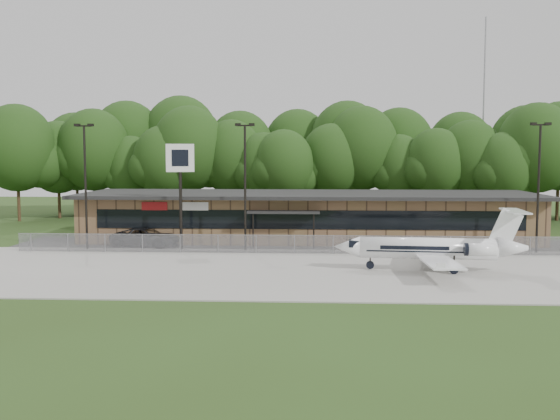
# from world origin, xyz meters

# --- Properties ---
(ground) EXTENTS (160.00, 160.00, 0.00)m
(ground) POSITION_xyz_m (0.00, 0.00, 0.00)
(ground) COLOR #2B4016
(ground) RESTS_ON ground
(apron) EXTENTS (64.00, 18.00, 0.08)m
(apron) POSITION_xyz_m (0.00, 8.00, 0.04)
(apron) COLOR #9E9B93
(apron) RESTS_ON ground
(parking_lot) EXTENTS (50.00, 9.00, 0.06)m
(parking_lot) POSITION_xyz_m (0.00, 19.50, 0.03)
(parking_lot) COLOR #383835
(parking_lot) RESTS_ON ground
(terminal) EXTENTS (41.00, 11.65, 4.30)m
(terminal) POSITION_xyz_m (-0.00, 23.94, 2.18)
(terminal) COLOR brown
(terminal) RESTS_ON ground
(fence) EXTENTS (46.00, 0.04, 1.52)m
(fence) POSITION_xyz_m (0.00, 15.00, 0.78)
(fence) COLOR gray
(fence) RESTS_ON ground
(treeline) EXTENTS (72.00, 12.00, 15.00)m
(treeline) POSITION_xyz_m (0.00, 42.00, 7.50)
(treeline) COLOR #173C13
(treeline) RESTS_ON ground
(radio_mast) EXTENTS (0.20, 0.20, 25.00)m
(radio_mast) POSITION_xyz_m (22.00, 48.00, 12.50)
(radio_mast) COLOR gray
(radio_mast) RESTS_ON ground
(light_pole_left) EXTENTS (1.55, 0.30, 10.23)m
(light_pole_left) POSITION_xyz_m (-18.00, 16.50, 5.98)
(light_pole_left) COLOR black
(light_pole_left) RESTS_ON ground
(light_pole_mid) EXTENTS (1.55, 0.30, 10.23)m
(light_pole_mid) POSITION_xyz_m (-5.00, 16.50, 5.98)
(light_pole_mid) COLOR black
(light_pole_mid) RESTS_ON ground
(light_pole_right) EXTENTS (1.55, 0.30, 10.23)m
(light_pole_right) POSITION_xyz_m (18.00, 16.50, 5.98)
(light_pole_right) COLOR black
(light_pole_right) RESTS_ON ground
(business_jet) EXTENTS (12.65, 11.28, 4.26)m
(business_jet) POSITION_xyz_m (8.43, 8.09, 1.52)
(business_jet) COLOR white
(business_jet) RESTS_ON ground
(suv) EXTENTS (6.16, 3.52, 1.62)m
(suv) POSITION_xyz_m (-13.56, 18.18, 0.81)
(suv) COLOR #28272A
(suv) RESTS_ON ground
(pole_sign) EXTENTS (2.26, 0.74, 8.61)m
(pole_sign) POSITION_xyz_m (-10.29, 16.79, 6.59)
(pole_sign) COLOR black
(pole_sign) RESTS_ON ground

